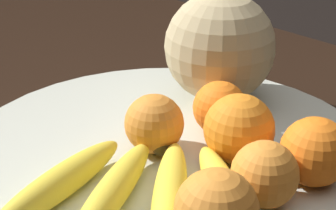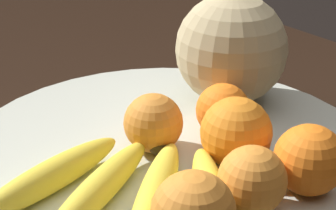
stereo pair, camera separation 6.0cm
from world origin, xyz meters
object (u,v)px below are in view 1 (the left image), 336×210
(orange_back_left, at_px, (315,152))
(produce_tag, at_px, (217,201))
(melon, at_px, (220,47))
(orange_top_small, at_px, (221,108))
(orange_mid_center, at_px, (154,124))
(banana_bunch, at_px, (144,192))
(fruit_bowl, at_px, (168,151))
(orange_front_left, at_px, (265,174))
(orange_front_right, at_px, (239,129))

(orange_back_left, relative_size, produce_tag, 0.85)
(melon, bearing_deg, orange_top_small, -45.06)
(orange_mid_center, distance_m, produce_tag, 0.12)
(banana_bunch, relative_size, orange_top_small, 4.08)
(fruit_bowl, bearing_deg, produce_tag, -19.30)
(fruit_bowl, bearing_deg, orange_front_left, -3.18)
(produce_tag, bearing_deg, orange_front_right, 76.16)
(orange_front_left, xyz_separation_m, orange_back_left, (0.01, 0.06, 0.00))
(melon, height_order, orange_front_left, melon)
(orange_front_left, distance_m, orange_top_small, 0.14)
(fruit_bowl, distance_m, melon, 0.16)
(fruit_bowl, bearing_deg, banana_bunch, -52.94)
(banana_bunch, relative_size, orange_front_right, 3.41)
(banana_bunch, xyz_separation_m, orange_front_right, (0.00, 0.13, 0.02))
(orange_top_small, bearing_deg, melon, 134.94)
(banana_bunch, bearing_deg, orange_mid_center, -173.10)
(melon, distance_m, orange_front_right, 0.16)
(fruit_bowl, distance_m, orange_back_left, 0.17)
(banana_bunch, bearing_deg, produce_tag, 105.70)
(melon, bearing_deg, orange_front_left, -36.58)
(orange_front_right, xyz_separation_m, produce_tag, (0.04, -0.07, -0.04))
(orange_mid_center, distance_m, orange_top_small, 0.09)
(produce_tag, bearing_deg, melon, 91.27)
(orange_front_right, xyz_separation_m, orange_mid_center, (-0.08, -0.05, -0.00))
(fruit_bowl, xyz_separation_m, orange_front_left, (0.14, -0.01, 0.04))
(orange_top_small, bearing_deg, banana_bunch, -71.68)
(fruit_bowl, bearing_deg, orange_mid_center, -98.61)
(orange_front_right, relative_size, produce_tag, 0.92)
(orange_mid_center, xyz_separation_m, produce_tag, (0.11, -0.02, -0.03))
(fruit_bowl, bearing_deg, orange_back_left, 20.86)
(orange_mid_center, relative_size, orange_top_small, 1.04)
(melon, relative_size, orange_back_left, 2.05)
(melon, bearing_deg, orange_front_right, -39.17)
(orange_front_right, bearing_deg, produce_tag, -61.99)
(fruit_bowl, height_order, orange_back_left, orange_back_left)
(orange_mid_center, bearing_deg, orange_back_left, 26.09)
(orange_front_left, bearing_deg, orange_mid_center, -176.10)
(banana_bunch, bearing_deg, fruit_bowl, 179.94)
(fruit_bowl, bearing_deg, orange_top_small, 74.77)
(banana_bunch, xyz_separation_m, orange_mid_center, (-0.07, 0.08, 0.02))
(fruit_bowl, relative_size, orange_front_right, 6.29)
(orange_top_small, distance_m, produce_tag, 0.14)
(orange_front_right, xyz_separation_m, orange_top_small, (-0.05, 0.03, -0.01))
(banana_bunch, height_order, orange_front_right, orange_front_right)
(fruit_bowl, xyz_separation_m, produce_tag, (0.11, -0.04, 0.01))
(produce_tag, bearing_deg, orange_back_left, 26.35)
(orange_mid_center, bearing_deg, orange_front_left, 3.90)
(orange_front_left, relative_size, orange_front_right, 0.85)
(orange_back_left, xyz_separation_m, produce_tag, (-0.04, -0.10, -0.03))
(orange_top_small, bearing_deg, orange_back_left, -3.62)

